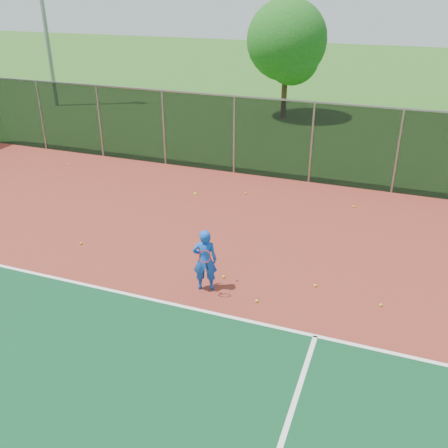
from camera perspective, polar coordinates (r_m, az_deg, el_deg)
name	(u,v)px	position (r m, az deg, el deg)	size (l,w,h in m)	color
ground	(169,415)	(9.41, -6.27, -20.84)	(120.00, 120.00, 0.00)	#255718
court_apron	(211,344)	(10.73, -1.47, -13.57)	(30.00, 20.00, 0.02)	maroon
fence_back	(312,142)	(18.70, 9.99, 9.19)	(30.00, 0.06, 3.03)	black
tennis_player	(205,260)	(11.99, -2.20, -4.13)	(0.68, 0.69, 2.48)	blue
practice_ball_0	(381,305)	(12.32, 17.50, -8.81)	(0.07, 0.07, 0.07)	#C1D318
practice_ball_1	(354,206)	(17.27, 14.60, 1.96)	(0.07, 0.07, 0.07)	#C1D318
practice_ball_2	(224,277)	(12.79, -0.05, -6.05)	(0.07, 0.07, 0.07)	#C1D318
practice_ball_3	(315,285)	(12.65, 10.38, -6.93)	(0.07, 0.07, 0.07)	#C1D318
practice_ball_4	(257,301)	(11.92, 3.75, -8.76)	(0.07, 0.07, 0.07)	#C1D318
practice_ball_5	(246,193)	(17.80, 2.49, 3.54)	(0.07, 0.07, 0.07)	#C1D318
practice_ball_6	(81,243)	(14.94, -16.05, -2.14)	(0.07, 0.07, 0.07)	#C1D318
practice_ball_7	(69,165)	(21.62, -17.31, 6.49)	(0.07, 0.07, 0.07)	#C1D318
tree_back_left	(288,44)	(27.92, 7.34, 19.70)	(4.22, 4.22, 6.20)	#382414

